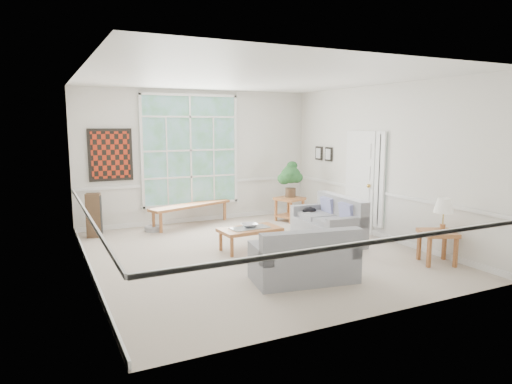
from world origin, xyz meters
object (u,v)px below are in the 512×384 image
(coffee_table, at_px, (250,239))
(loveseat_right, at_px, (327,219))
(side_table, at_px, (437,247))
(loveseat_front, at_px, (304,254))
(end_table, at_px, (289,209))

(coffee_table, bearing_deg, loveseat_right, -5.75)
(side_table, bearing_deg, loveseat_front, 173.71)
(loveseat_front, relative_size, end_table, 2.64)
(loveseat_right, relative_size, end_table, 2.86)
(loveseat_right, height_order, end_table, loveseat_right)
(loveseat_right, distance_m, end_table, 1.94)
(loveseat_front, bearing_deg, side_table, 3.00)
(loveseat_right, bearing_deg, coffee_table, -177.74)
(loveseat_front, xyz_separation_m, side_table, (2.37, -0.26, -0.13))
(loveseat_right, bearing_deg, loveseat_front, -128.16)
(coffee_table, relative_size, end_table, 1.95)
(loveseat_right, xyz_separation_m, coffee_table, (-1.61, 0.07, -0.23))
(coffee_table, relative_size, side_table, 2.01)
(coffee_table, bearing_deg, end_table, 41.22)
(loveseat_front, xyz_separation_m, coffee_table, (-0.02, 1.78, -0.20))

